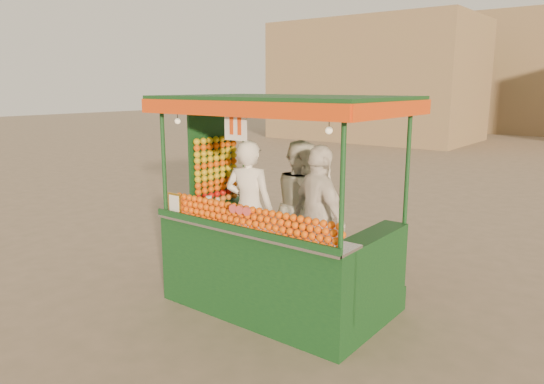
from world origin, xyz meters
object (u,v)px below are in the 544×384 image
Objects in this scene: vendor_right at (319,218)px; juice_cart at (271,241)px; vendor_left at (249,208)px; vendor_middle at (302,205)px.

juice_cart is at bearing 50.97° from vendor_right.
vendor_left is 1.01× the size of vendor_middle.
vendor_left reaches higher than vendor_middle.
juice_cart is 0.58m from vendor_left.
juice_cart reaches higher than vendor_left.
vendor_middle is (-0.03, 0.73, 0.32)m from juice_cart.
juice_cart is 1.64× the size of vendor_left.
vendor_right is at bearing 169.29° from vendor_left.
juice_cart is 1.64× the size of vendor_right.
juice_cart is 1.66× the size of vendor_middle.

